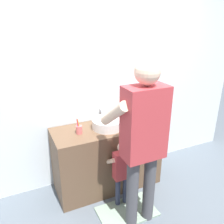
{
  "coord_description": "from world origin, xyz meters",
  "views": [
    {
      "loc": [
        -1.0,
        -2.02,
        2.02
      ],
      "look_at": [
        0.0,
        0.15,
        1.07
      ],
      "focal_mm": 37.36,
      "sensor_mm": 36.0,
      "label": 1
    }
  ],
  "objects": [
    {
      "name": "ground_plane",
      "position": [
        0.0,
        0.0,
        0.0
      ],
      "size": [
        14.0,
        14.0,
        0.0
      ],
      "primitive_type": "plane",
      "color": "slate"
    },
    {
      "name": "toothbrush_cup",
      "position": [
        -0.35,
        0.28,
        0.88
      ],
      "size": [
        0.07,
        0.07,
        0.21
      ],
      "color": "#D86666",
      "rests_on": "vanity_cabinet"
    },
    {
      "name": "child_toddler",
      "position": [
        0.0,
        -0.1,
        0.49
      ],
      "size": [
        0.25,
        0.25,
        0.82
      ],
      "color": "#2D334C",
      "rests_on": "ground"
    },
    {
      "name": "adult_parent",
      "position": [
        0.07,
        -0.38,
        1.04
      ],
      "size": [
        0.54,
        0.56,
        1.73
      ],
      "color": "#47474C",
      "rests_on": "ground"
    },
    {
      "name": "bath_mat",
      "position": [
        0.0,
        -0.25,
        0.01
      ],
      "size": [
        0.64,
        0.4,
        0.02
      ],
      "primitive_type": "cube",
      "color": "gray",
      "rests_on": "ground"
    },
    {
      "name": "faucet",
      "position": [
        0.0,
        0.5,
        0.9
      ],
      "size": [
        0.18,
        0.14,
        0.18
      ],
      "color": "#B7BABF",
      "rests_on": "vanity_cabinet"
    },
    {
      "name": "sink_basin",
      "position": [
        0.0,
        0.28,
        0.88
      ],
      "size": [
        0.36,
        0.36,
        0.11
      ],
      "color": "silver",
      "rests_on": "vanity_cabinet"
    },
    {
      "name": "back_wall",
      "position": [
        0.0,
        0.62,
        1.35
      ],
      "size": [
        4.4,
        0.08,
        2.7
      ],
      "color": "silver",
      "rests_on": "ground"
    },
    {
      "name": "vanity_cabinet",
      "position": [
        0.0,
        0.3,
        0.41
      ],
      "size": [
        1.3,
        0.54,
        0.82
      ],
      "primitive_type": "cube",
      "color": "brown",
      "rests_on": "ground"
    }
  ]
}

